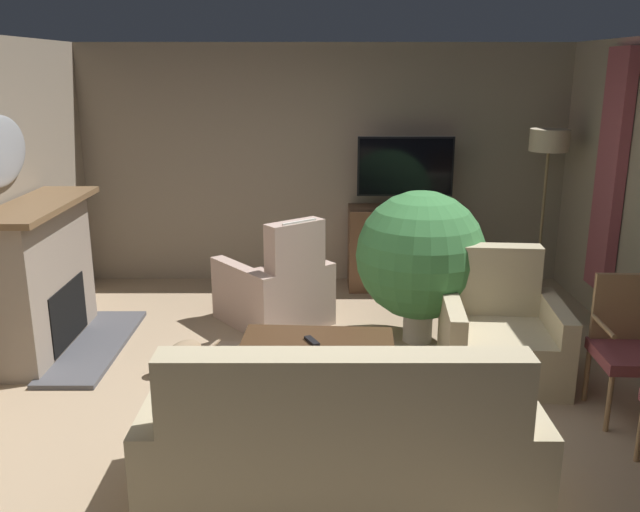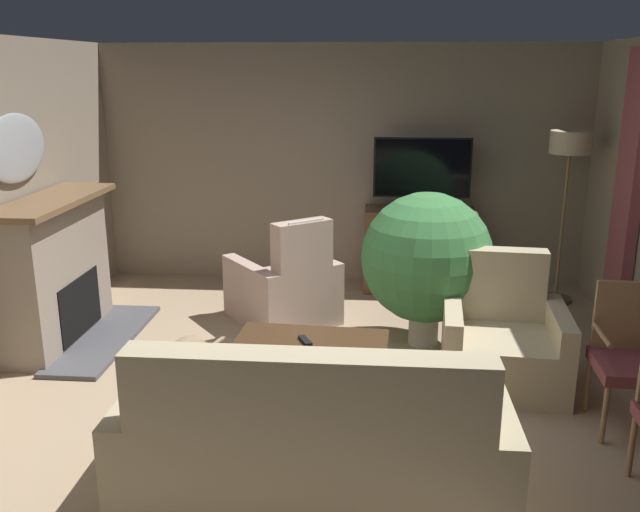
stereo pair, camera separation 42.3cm
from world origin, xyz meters
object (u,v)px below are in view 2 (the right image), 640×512
(wall_mirror_oval, at_px, (16,148))
(side_chair_tucked_against_wall, at_px, (632,354))
(tv_remote, at_px, (305,341))
(cat, at_px, (183,349))
(tv_cabinet, at_px, (418,252))
(sofa_floral, at_px, (313,451))
(armchair_facing_sofa, at_px, (285,289))
(potted_plant_leafy_by_curtain, at_px, (426,258))
(floor_lamp, at_px, (568,163))
(armchair_near_window, at_px, (503,343))
(television, at_px, (422,172))
(fireplace, at_px, (58,274))
(coffee_table, at_px, (312,346))

(wall_mirror_oval, distance_m, side_chair_tucked_against_wall, 5.01)
(tv_remote, distance_m, cat, 1.29)
(tv_cabinet, distance_m, sofa_floral, 3.95)
(tv_cabinet, relative_size, tv_remote, 6.90)
(wall_mirror_oval, distance_m, tv_cabinet, 4.08)
(wall_mirror_oval, relative_size, armchair_facing_sofa, 0.81)
(potted_plant_leafy_by_curtain, distance_m, floor_lamp, 2.04)
(wall_mirror_oval, bearing_deg, cat, -14.51)
(tv_remote, bearing_deg, armchair_near_window, -98.99)
(wall_mirror_oval, relative_size, armchair_near_window, 1.01)
(armchair_near_window, relative_size, floor_lamp, 0.56)
(tv_remote, bearing_deg, television, -45.96)
(wall_mirror_oval, height_order, cat, wall_mirror_oval)
(armchair_near_window, bearing_deg, wall_mirror_oval, 172.69)
(floor_lamp, bearing_deg, armchair_facing_sofa, -163.63)
(wall_mirror_oval, relative_size, cat, 1.63)
(fireplace, bearing_deg, sofa_floral, -41.60)
(tv_cabinet, xyz_separation_m, sofa_floral, (-0.79, -3.87, -0.10))
(wall_mirror_oval, distance_m, potted_plant_leafy_by_curtain, 3.57)
(side_chair_tucked_against_wall, bearing_deg, coffee_table, 174.37)
(television, bearing_deg, wall_mirror_oval, -154.77)
(tv_remote, relative_size, potted_plant_leafy_by_curtain, 0.13)
(armchair_facing_sofa, height_order, cat, armchair_facing_sofa)
(tv_remote, bearing_deg, potted_plant_leafy_by_curtain, -65.61)
(fireplace, distance_m, wall_mirror_oval, 1.12)
(floor_lamp, bearing_deg, potted_plant_leafy_by_curtain, -138.72)
(potted_plant_leafy_by_curtain, bearing_deg, tv_remote, -129.86)
(side_chair_tucked_against_wall, bearing_deg, tv_remote, 175.93)
(coffee_table, xyz_separation_m, floor_lamp, (2.34, 2.33, 1.04))
(sofa_floral, distance_m, cat, 2.21)
(television, bearing_deg, potted_plant_leafy_by_curtain, -91.28)
(wall_mirror_oval, height_order, sofa_floral, wall_mirror_oval)
(television, height_order, cat, television)
(fireplace, height_order, wall_mirror_oval, wall_mirror_oval)
(fireplace, distance_m, side_chair_tucked_against_wall, 4.63)
(tv_cabinet, bearing_deg, fireplace, -152.37)
(fireplace, bearing_deg, cat, -17.33)
(floor_lamp, bearing_deg, sofa_floral, -121.56)
(fireplace, distance_m, television, 3.70)
(wall_mirror_oval, relative_size, television, 0.98)
(wall_mirror_oval, height_order, armchair_facing_sofa, wall_mirror_oval)
(tv_cabinet, xyz_separation_m, coffee_table, (-0.92, -2.60, -0.02))
(potted_plant_leafy_by_curtain, xyz_separation_m, floor_lamp, (1.45, 1.27, 0.65))
(television, height_order, coffee_table, television)
(television, distance_m, floor_lamp, 1.44)
(television, bearing_deg, armchair_near_window, -76.28)
(tv_remote, bearing_deg, coffee_table, -61.60)
(side_chair_tucked_against_wall, distance_m, potted_plant_leafy_by_curtain, 1.82)
(tv_remote, distance_m, floor_lamp, 3.50)
(tv_remote, height_order, sofa_floral, sofa_floral)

